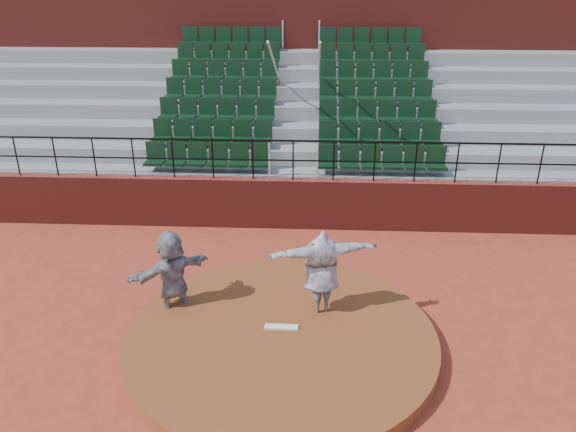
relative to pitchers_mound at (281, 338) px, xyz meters
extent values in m
plane|color=#A03724|center=(0.00, 0.00, -0.12)|extent=(90.00, 90.00, 0.00)
cylinder|color=brown|center=(0.00, 0.00, 0.00)|extent=(5.50, 5.50, 0.25)
cube|color=white|center=(0.00, 0.15, 0.14)|extent=(0.60, 0.15, 0.03)
cube|color=maroon|center=(0.00, 5.00, 0.53)|extent=(24.00, 0.30, 1.30)
cylinder|color=black|center=(0.00, 5.00, 2.17)|extent=(24.00, 0.05, 0.05)
cylinder|color=black|center=(0.00, 5.00, 1.68)|extent=(24.00, 0.04, 0.04)
cylinder|color=black|center=(-7.00, 5.00, 1.67)|extent=(0.04, 0.04, 1.00)
cylinder|color=black|center=(-6.00, 5.00, 1.67)|extent=(0.04, 0.04, 1.00)
cylinder|color=black|center=(-5.00, 5.00, 1.67)|extent=(0.04, 0.04, 1.00)
cylinder|color=black|center=(-4.00, 5.00, 1.67)|extent=(0.04, 0.04, 1.00)
cylinder|color=black|center=(-3.00, 5.00, 1.67)|extent=(0.04, 0.04, 1.00)
cylinder|color=black|center=(-2.00, 5.00, 1.67)|extent=(0.04, 0.04, 1.00)
cylinder|color=black|center=(-1.00, 5.00, 1.67)|extent=(0.04, 0.04, 1.00)
cylinder|color=black|center=(0.00, 5.00, 1.67)|extent=(0.04, 0.04, 1.00)
cylinder|color=black|center=(1.00, 5.00, 1.67)|extent=(0.04, 0.04, 1.00)
cylinder|color=black|center=(2.00, 5.00, 1.67)|extent=(0.04, 0.04, 1.00)
cylinder|color=black|center=(3.00, 5.00, 1.67)|extent=(0.04, 0.04, 1.00)
cylinder|color=black|center=(4.00, 5.00, 1.67)|extent=(0.04, 0.04, 1.00)
cylinder|color=black|center=(5.00, 5.00, 1.67)|extent=(0.04, 0.04, 1.00)
cylinder|color=black|center=(6.00, 5.00, 1.67)|extent=(0.04, 0.04, 1.00)
cube|color=gray|center=(0.00, 5.58, 0.53)|extent=(24.00, 0.85, 1.30)
cube|color=black|center=(-2.25, 5.59, 1.54)|extent=(3.30, 0.48, 0.72)
cube|color=black|center=(2.25, 5.59, 1.54)|extent=(3.30, 0.48, 0.72)
cube|color=gray|center=(0.00, 6.43, 0.73)|extent=(24.00, 0.85, 1.70)
cube|color=black|center=(-2.25, 6.44, 1.94)|extent=(3.30, 0.48, 0.72)
cube|color=black|center=(2.25, 6.44, 1.94)|extent=(3.30, 0.48, 0.72)
cube|color=gray|center=(0.00, 7.28, 0.93)|extent=(24.00, 0.85, 2.10)
cube|color=black|center=(-2.25, 7.29, 2.33)|extent=(3.30, 0.48, 0.72)
cube|color=black|center=(2.25, 7.29, 2.33)|extent=(3.30, 0.48, 0.72)
cube|color=gray|center=(0.00, 8.12, 1.12)|extent=(24.00, 0.85, 2.50)
cube|color=black|center=(-2.25, 8.13, 2.73)|extent=(3.30, 0.48, 0.72)
cube|color=black|center=(2.25, 8.13, 2.73)|extent=(3.30, 0.48, 0.72)
cube|color=gray|center=(0.00, 8.97, 1.33)|extent=(24.00, 0.85, 2.90)
cube|color=black|center=(-2.25, 8.98, 3.14)|extent=(3.30, 0.48, 0.72)
cube|color=black|center=(2.25, 8.98, 3.14)|extent=(3.30, 0.48, 0.72)
cube|color=gray|center=(0.00, 9.82, 1.52)|extent=(24.00, 0.85, 3.30)
cube|color=black|center=(-2.25, 9.83, 3.53)|extent=(3.30, 0.48, 0.72)
cube|color=black|center=(2.25, 9.83, 3.53)|extent=(3.30, 0.48, 0.72)
cube|color=gray|center=(0.00, 10.68, 1.73)|extent=(24.00, 0.85, 3.70)
cube|color=black|center=(-2.25, 10.69, 3.94)|extent=(3.30, 0.48, 0.72)
cube|color=black|center=(2.25, 10.69, 3.94)|extent=(3.30, 0.48, 0.72)
cylinder|color=silver|center=(-0.60, 8.12, 3.28)|extent=(0.06, 5.97, 2.46)
cylinder|color=silver|center=(0.60, 8.12, 3.28)|extent=(0.06, 5.97, 2.46)
cube|color=maroon|center=(0.00, 12.60, 3.43)|extent=(24.00, 3.00, 7.10)
imported|color=black|center=(0.70, 0.78, 0.95)|extent=(2.09, 1.05, 1.64)
imported|color=black|center=(-2.09, 0.85, 0.75)|extent=(1.60, 1.41, 1.75)
camera|label=1|loc=(0.54, -8.21, 6.00)|focal=35.00mm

